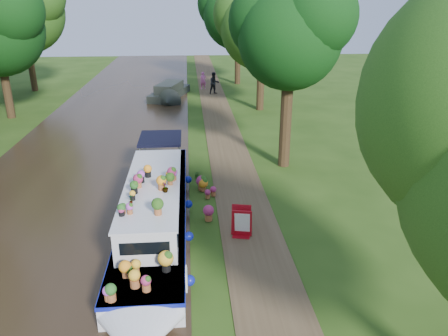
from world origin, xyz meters
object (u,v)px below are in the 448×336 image
(second_boat, at_px, (169,92))
(pedestrian_dark, at_px, (214,83))
(sandwich_board, at_px, (242,223))
(pedestrian_pink, at_px, (203,81))
(plant_boat, at_px, (154,210))

(second_boat, height_order, pedestrian_dark, pedestrian_dark)
(sandwich_board, bearing_deg, pedestrian_dark, 100.95)
(sandwich_board, bearing_deg, second_boat, 110.30)
(sandwich_board, distance_m, pedestrian_pink, 27.26)
(second_boat, bearing_deg, pedestrian_pink, 67.22)
(plant_boat, xyz_separation_m, second_boat, (-0.26, 22.92, -0.32))
(sandwich_board, relative_size, pedestrian_pink, 0.69)
(second_boat, xyz_separation_m, pedestrian_pink, (3.01, 3.67, 0.29))
(pedestrian_dark, bearing_deg, pedestrian_pink, 93.73)
(plant_boat, distance_m, pedestrian_pink, 26.73)
(plant_boat, height_order, pedestrian_dark, plant_boat)
(pedestrian_dark, bearing_deg, sandwich_board, -109.21)
(plant_boat, bearing_deg, sandwich_board, -12.17)
(plant_boat, relative_size, sandwich_board, 12.30)
(second_boat, xyz_separation_m, pedestrian_dark, (3.91, 1.42, 0.45))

